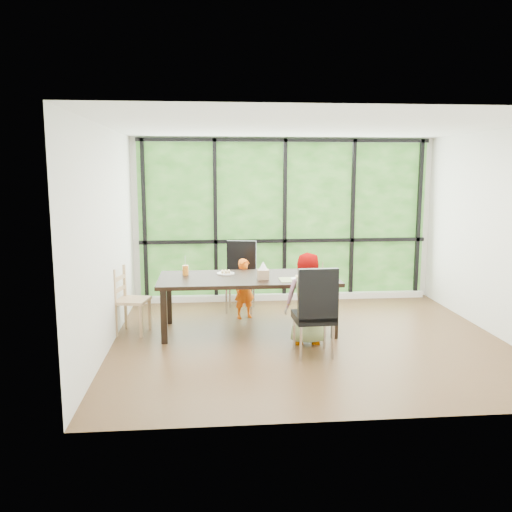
% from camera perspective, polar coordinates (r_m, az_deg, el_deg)
% --- Properties ---
extents(ground, '(5.00, 5.00, 0.00)m').
position_cam_1_polar(ground, '(6.99, 5.62, -8.94)').
color(ground, black).
rests_on(ground, ground).
extents(back_wall, '(5.00, 0.00, 5.00)m').
position_cam_1_polar(back_wall, '(8.90, 3.05, 3.93)').
color(back_wall, silver).
rests_on(back_wall, ground).
extents(foliage_backdrop, '(4.80, 0.02, 2.65)m').
position_cam_1_polar(foliage_backdrop, '(8.88, 3.07, 3.91)').
color(foliage_backdrop, '#214D16').
rests_on(foliage_backdrop, back_wall).
extents(window_mullions, '(4.80, 0.06, 2.65)m').
position_cam_1_polar(window_mullions, '(8.84, 3.11, 3.89)').
color(window_mullions, black).
rests_on(window_mullions, back_wall).
extents(window_sill, '(4.80, 0.12, 0.10)m').
position_cam_1_polar(window_sill, '(9.01, 3.07, -4.39)').
color(window_sill, silver).
rests_on(window_sill, ground).
extents(dining_table, '(2.42, 1.15, 0.75)m').
position_cam_1_polar(dining_table, '(7.23, -0.86, -5.17)').
color(dining_table, black).
rests_on(dining_table, ground).
extents(chair_window_leather, '(0.54, 0.54, 1.08)m').
position_cam_1_polar(chair_window_leather, '(8.18, -1.71, -2.28)').
color(chair_window_leather, black).
rests_on(chair_window_leather, ground).
extents(chair_interior_leather, '(0.48, 0.48, 1.08)m').
position_cam_1_polar(chair_interior_leather, '(6.30, 6.22, -5.86)').
color(chair_interior_leather, black).
rests_on(chair_interior_leather, ground).
extents(chair_end_beech, '(0.48, 0.50, 0.90)m').
position_cam_1_polar(chair_end_beech, '(7.30, -13.14, -4.67)').
color(chair_end_beech, tan).
rests_on(chair_end_beech, ground).
extents(child_toddler, '(0.38, 0.31, 0.89)m').
position_cam_1_polar(child_toddler, '(7.84, -1.22, -3.50)').
color(child_toddler, '#FC630C').
rests_on(child_toddler, ground).
extents(child_older, '(0.58, 0.38, 1.16)m').
position_cam_1_polar(child_older, '(6.69, 5.59, -4.58)').
color(child_older, gray).
rests_on(child_older, ground).
extents(placemat, '(0.44, 0.32, 0.01)m').
position_cam_1_polar(placemat, '(6.97, 4.37, -2.55)').
color(placemat, tan).
rests_on(placemat, dining_table).
extents(plate_far, '(0.25, 0.25, 0.02)m').
position_cam_1_polar(plate_far, '(7.36, -3.27, -1.87)').
color(plate_far, white).
rests_on(plate_far, dining_table).
extents(plate_near, '(0.21, 0.21, 0.01)m').
position_cam_1_polar(plate_near, '(7.00, 4.65, -2.47)').
color(plate_near, white).
rests_on(plate_near, dining_table).
extents(orange_cup, '(0.08, 0.08, 0.13)m').
position_cam_1_polar(orange_cup, '(7.33, -7.60, -1.51)').
color(orange_cup, orange).
rests_on(orange_cup, dining_table).
extents(green_cup, '(0.07, 0.07, 0.11)m').
position_cam_1_polar(green_cup, '(6.96, 7.15, -2.17)').
color(green_cup, green).
rests_on(green_cup, dining_table).
extents(white_mug, '(0.08, 0.08, 0.08)m').
position_cam_1_polar(white_mug, '(7.34, 7.87, -1.70)').
color(white_mug, white).
rests_on(white_mug, dining_table).
extents(tissue_box, '(0.15, 0.15, 0.13)m').
position_cam_1_polar(tissue_box, '(6.99, 0.77, -1.99)').
color(tissue_box, tan).
rests_on(tissue_box, dining_table).
extents(crepe_rolls_far, '(0.15, 0.12, 0.04)m').
position_cam_1_polar(crepe_rolls_far, '(7.35, -3.28, -1.68)').
color(crepe_rolls_far, tan).
rests_on(crepe_rolls_far, plate_far).
extents(crepe_rolls_near, '(0.10, 0.12, 0.04)m').
position_cam_1_polar(crepe_rolls_near, '(7.00, 4.65, -2.27)').
color(crepe_rolls_near, tan).
rests_on(crepe_rolls_near, plate_near).
extents(straw_white, '(0.01, 0.04, 0.20)m').
position_cam_1_polar(straw_white, '(7.31, -7.61, -0.69)').
color(straw_white, white).
rests_on(straw_white, orange_cup).
extents(straw_pink, '(0.01, 0.04, 0.20)m').
position_cam_1_polar(straw_pink, '(6.94, 7.17, -1.39)').
color(straw_pink, pink).
rests_on(straw_pink, green_cup).
extents(tissue, '(0.12, 0.12, 0.11)m').
position_cam_1_polar(tissue, '(6.97, 0.77, -1.04)').
color(tissue, white).
rests_on(tissue, tissue_box).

